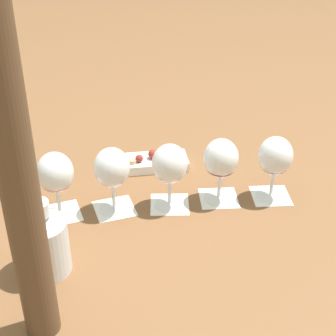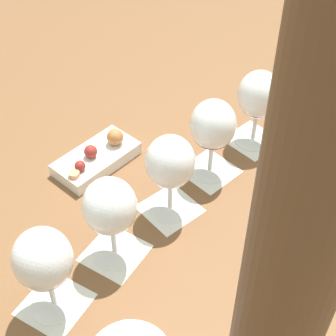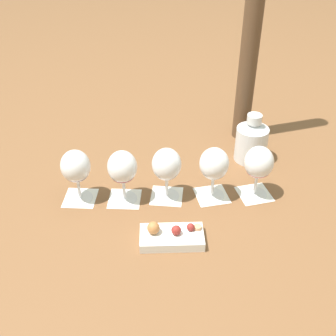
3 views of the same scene
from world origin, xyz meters
TOP-DOWN VIEW (x-y plane):
  - ground_plane at (0.00, 0.00)m, footprint 8.00×8.00m
  - tasting_card_0 at (-0.17, -0.20)m, footprint 0.13×0.13m
  - tasting_card_1 at (-0.09, -0.10)m, footprint 0.13×0.13m
  - tasting_card_2 at (0.00, -0.00)m, footprint 0.13×0.13m
  - tasting_card_3 at (0.08, 0.10)m, footprint 0.13×0.13m
  - tasting_card_4 at (0.17, 0.20)m, footprint 0.13×0.13m
  - wine_glass_0 at (-0.17, -0.20)m, footprint 0.09×0.09m
  - wine_glass_1 at (-0.09, -0.10)m, footprint 0.09×0.09m
  - wine_glass_2 at (0.00, -0.00)m, footprint 0.09×0.09m
  - wine_glass_3 at (0.08, 0.10)m, footprint 0.09×0.09m
  - wine_glass_4 at (0.17, 0.20)m, footprint 0.09×0.09m
  - ceramic_vase at (-0.04, -0.35)m, footprint 0.11×0.11m
  - snack_dish at (-0.15, 0.12)m, footprint 0.17×0.18m
  - umbrella_pole at (0.09, -0.45)m, footprint 0.06×0.06m

SIDE VIEW (x-z plane):
  - ground_plane at x=0.00m, z-range 0.00..0.00m
  - tasting_card_0 at x=-0.17m, z-range 0.00..0.00m
  - tasting_card_1 at x=-0.09m, z-range 0.00..0.00m
  - tasting_card_2 at x=0.00m, z-range 0.00..0.00m
  - tasting_card_3 at x=0.08m, z-range 0.00..0.00m
  - tasting_card_4 at x=0.17m, z-range 0.00..0.00m
  - snack_dish at x=-0.15m, z-range -0.01..0.05m
  - ceramic_vase at x=-0.04m, z-range -0.01..0.16m
  - wine_glass_4 at x=0.17m, z-range 0.03..0.19m
  - wine_glass_3 at x=0.08m, z-range 0.03..0.19m
  - wine_glass_2 at x=0.00m, z-range 0.03..0.19m
  - wine_glass_0 at x=-0.17m, z-range 0.03..0.19m
  - wine_glass_1 at x=-0.09m, z-range 0.03..0.19m
  - umbrella_pole at x=0.09m, z-range 0.00..0.84m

